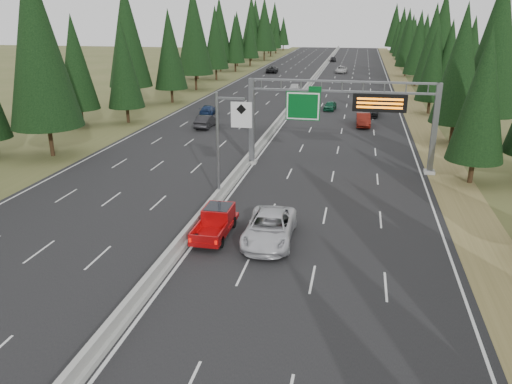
% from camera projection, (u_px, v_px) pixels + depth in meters
% --- Properties ---
extents(road, '(32.00, 260.00, 0.08)m').
position_uv_depth(road, '(303.00, 93.00, 88.12)').
color(road, black).
rests_on(road, ground).
extents(shoulder_right, '(3.60, 260.00, 0.06)m').
position_uv_depth(shoulder_right, '(407.00, 96.00, 84.74)').
color(shoulder_right, olive).
rests_on(shoulder_right, ground).
extents(shoulder_left, '(3.60, 260.00, 0.06)m').
position_uv_depth(shoulder_left, '(206.00, 90.00, 91.50)').
color(shoulder_left, '#4B5427').
rests_on(shoulder_left, ground).
extents(median_barrier, '(0.70, 260.00, 0.85)m').
position_uv_depth(median_barrier, '(303.00, 91.00, 87.99)').
color(median_barrier, '#989792').
rests_on(median_barrier, road).
extents(sign_gantry, '(16.75, 0.98, 7.80)m').
position_uv_depth(sign_gantry, '(348.00, 112.00, 43.05)').
color(sign_gantry, slate).
rests_on(sign_gantry, road).
extents(hov_sign_pole, '(2.80, 0.50, 8.00)m').
position_uv_depth(hov_sign_pole, '(225.00, 140.00, 35.67)').
color(hov_sign_pole, slate).
rests_on(hov_sign_pole, road).
extents(tree_row_right, '(10.77, 241.03, 17.81)m').
position_uv_depth(tree_row_right, '(446.00, 48.00, 75.17)').
color(tree_row_right, black).
rests_on(tree_row_right, ground).
extents(tree_row_left, '(11.78, 243.36, 18.72)m').
position_uv_depth(tree_row_left, '(160.00, 39.00, 79.70)').
color(tree_row_left, black).
rests_on(tree_row_left, ground).
extents(silver_minivan, '(3.03, 6.27, 1.72)m').
position_uv_depth(silver_minivan, '(270.00, 228.00, 30.32)').
color(silver_minivan, silver).
rests_on(silver_minivan, road).
extents(red_pickup, '(1.83, 5.13, 1.67)m').
position_uv_depth(red_pickup, '(217.00, 219.00, 31.39)').
color(red_pickup, black).
rests_on(red_pickup, road).
extents(car_ahead_green, '(1.90, 3.91, 1.28)m').
position_uv_depth(car_ahead_green, '(330.00, 106.00, 72.09)').
color(car_ahead_green, '#114D32').
rests_on(car_ahead_green, road).
extents(car_ahead_dkred, '(1.84, 4.85, 1.58)m').
position_uv_depth(car_ahead_dkred, '(363.00, 120.00, 61.70)').
color(car_ahead_dkred, '#63150E').
rests_on(car_ahead_dkred, road).
extents(car_ahead_dkgrey, '(2.44, 5.31, 1.50)m').
position_uv_depth(car_ahead_dkgrey, '(371.00, 110.00, 68.19)').
color(car_ahead_dkgrey, black).
rests_on(car_ahead_dkgrey, road).
extents(car_ahead_white, '(2.76, 5.58, 1.52)m').
position_uv_depth(car_ahead_white, '(341.00, 70.00, 117.85)').
color(car_ahead_white, '#BBBBBB').
rests_on(car_ahead_white, road).
extents(car_ahead_far, '(1.97, 4.33, 1.44)m').
position_uv_depth(car_ahead_far, '(333.00, 59.00, 146.51)').
color(car_ahead_far, black).
rests_on(car_ahead_far, road).
extents(car_onc_near, '(1.65, 4.70, 1.55)m').
position_uv_depth(car_onc_near, '(206.00, 121.00, 61.03)').
color(car_onc_near, black).
rests_on(car_onc_near, road).
extents(car_onc_blue, '(2.19, 4.64, 1.31)m').
position_uv_depth(car_onc_blue, '(208.00, 110.00, 68.82)').
color(car_onc_blue, navy).
rests_on(car_onc_blue, road).
extents(car_onc_white, '(1.95, 4.84, 1.65)m').
position_uv_depth(car_onc_white, '(295.00, 88.00, 88.44)').
color(car_onc_white, silver).
rests_on(car_onc_white, road).
extents(car_onc_far, '(2.90, 5.67, 1.53)m').
position_uv_depth(car_onc_far, '(272.00, 69.00, 118.46)').
color(car_onc_far, black).
rests_on(car_onc_far, road).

